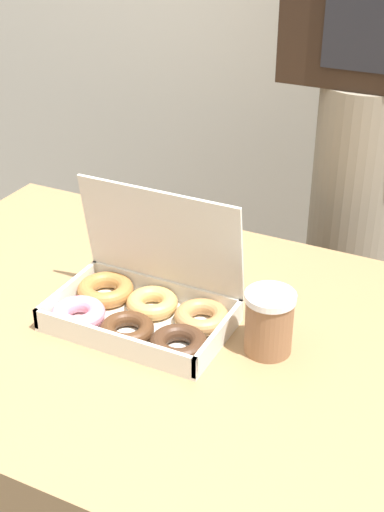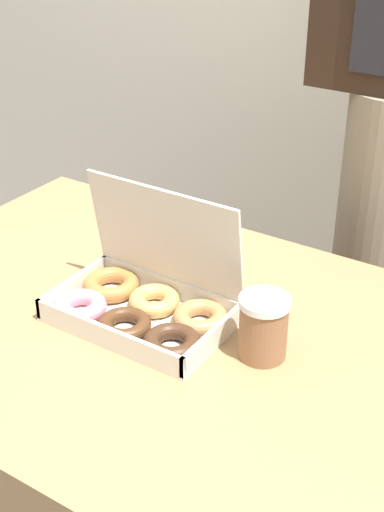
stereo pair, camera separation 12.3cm
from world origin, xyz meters
The scene contains 4 objects.
table centered at (0.00, 0.00, 0.36)m, with size 1.19×0.82×0.72m.
donut_box centered at (-0.02, -0.01, 0.76)m, with size 0.34×0.23×0.24m.
coffee_cup centered at (0.21, 0.02, 0.78)m, with size 0.09×0.09×0.11m.
person_customer centered at (0.17, 0.70, 1.00)m, with size 0.39×0.21×1.83m.
Camera 1 is at (0.53, -0.92, 1.46)m, focal length 50.00 mm.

